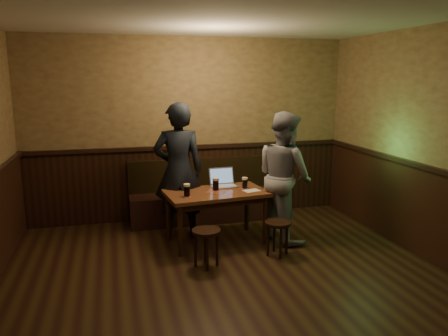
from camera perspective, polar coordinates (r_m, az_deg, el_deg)
The scene contains 12 objects.
room at distance 4.19m, azimuth 2.28°, elevation -1.88°, with size 5.04×6.04×2.84m.
bench at distance 6.82m, azimuth -2.96°, elevation -4.28°, with size 2.20×0.50×0.95m.
pub_table at distance 5.82m, azimuth -1.03°, elevation -3.96°, with size 1.39×0.89×0.71m.
stool_left at distance 5.15m, azimuth -2.34°, elevation -9.02°, with size 0.37×0.37×0.45m.
stool_right at distance 5.51m, azimuth 7.02°, elevation -7.85°, with size 0.33×0.33×0.44m.
pint_left at distance 5.55m, azimuth -4.87°, elevation -2.90°, with size 0.11×0.11×0.17m.
pint_mid at distance 5.82m, azimuth -1.08°, elevation -2.13°, with size 0.11×0.11×0.17m.
pint_right at distance 5.94m, azimuth 2.73°, elevation -1.96°, with size 0.10×0.10×0.16m.
laptop at distance 6.06m, azimuth -0.15°, elevation -1.79°, with size 0.37×0.30×0.25m.
menu at distance 5.84m, azimuth 3.63°, elevation -2.96°, with size 0.22×0.15×0.00m, color silver.
person_suit at distance 6.00m, azimuth -5.95°, elevation -0.38°, with size 0.68×0.45×1.87m, color black.
person_grey at distance 5.95m, azimuth 7.87°, elevation -1.08°, with size 0.85×0.67×1.76m, color gray.
Camera 1 is at (-1.19, -3.68, 2.18)m, focal length 35.00 mm.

